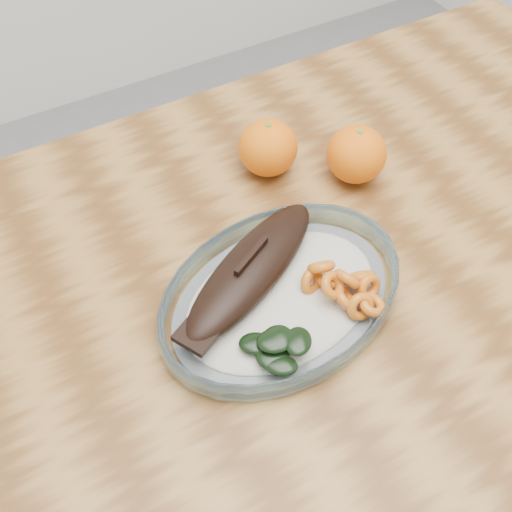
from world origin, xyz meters
name	(u,v)px	position (x,y,z in m)	size (l,w,h in m)	color
ground	(304,491)	(0.00, 0.00, 0.00)	(3.00, 3.00, 0.00)	slate
dining_table	(333,319)	(0.00, 0.00, 0.65)	(1.20, 0.80, 0.75)	#5C3615
plated_meal	(280,292)	(-0.08, 0.00, 0.77)	(0.63, 0.63, 0.08)	white
orange_left	(268,148)	(0.01, 0.20, 0.79)	(0.08, 0.08, 0.08)	#EE4B04
orange_right	(356,154)	(0.11, 0.13, 0.79)	(0.08, 0.08, 0.08)	#EE4B04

